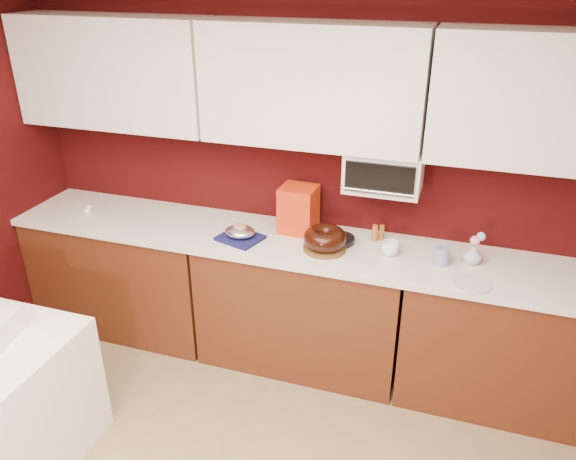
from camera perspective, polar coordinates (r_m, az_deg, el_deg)
The scene contains 28 objects.
wall_back at distance 3.68m, azimuth 3.01°, elevation 5.74°, with size 4.00×0.02×2.50m, color #370707.
base_cabinet_left at distance 4.29m, azimuth -15.88°, elevation -4.25°, with size 1.31×0.58×0.86m, color #542510.
base_cabinet_center at distance 3.78m, azimuth 1.46°, elevation -7.59°, with size 1.31×0.58×0.86m, color #542510.
base_cabinet_right at distance 3.70m, azimuth 22.01°, elevation -10.59°, with size 1.31×0.58×0.86m, color #542510.
countertop at distance 3.55m, azimuth 1.54°, elevation -1.51°, with size 4.00×0.62×0.04m, color silver.
upper_cabinet_left at distance 3.93m, azimuth -17.27°, elevation 15.05°, with size 1.31×0.33×0.70m, color white.
upper_cabinet_center at distance 3.36m, azimuth 2.47°, elevation 14.47°, with size 1.31×0.33×0.70m, color white.
upper_cabinet_right at distance 3.27m, azimuth 26.08°, elevation 11.62°, with size 1.31×0.33×0.70m, color white.
toaster_oven at distance 3.41m, azimuth 9.73°, elevation 6.03°, with size 0.45×0.30×0.25m, color white.
toaster_oven_door at distance 3.27m, azimuth 9.28°, elevation 5.14°, with size 0.40×0.02×0.18m, color black.
toaster_oven_handle at distance 3.28m, azimuth 9.14°, elevation 3.83°, with size 0.02×0.02×0.42m, color silver.
cake_base at distance 3.45m, azimuth 3.74°, elevation -1.84°, with size 0.26×0.26×0.02m, color brown.
bundt_cake at distance 3.42m, azimuth 3.77°, elevation -0.83°, with size 0.26×0.26×0.11m, color black.
navy_towel at distance 3.58m, azimuth -4.88°, elevation -0.81°, with size 0.26×0.22×0.02m, color #14154B.
foil_ham_nest at distance 3.56m, azimuth -4.91°, elevation -0.16°, with size 0.19×0.16×0.07m, color white.
roasted_ham at distance 3.55m, azimuth -4.92°, elevation 0.20°, with size 0.09×0.08×0.06m, color #C7795B.
pandoro_box at distance 3.62m, azimuth 1.07°, elevation 2.13°, with size 0.23×0.21×0.31m, color #A9110B.
dark_pan at distance 3.55m, azimuth 5.17°, elevation -0.97°, with size 0.20×0.20×0.03m, color black.
coffee_mug at distance 3.42m, azimuth 10.34°, elevation -1.71°, with size 0.09×0.09×0.10m, color white.
blue_jar at distance 3.38m, azimuth 15.37°, elevation -2.58°, with size 0.09×0.09×0.11m, color navy.
flower_vase at distance 3.44m, azimuth 18.28°, elevation -2.26°, with size 0.09×0.09×0.13m, color #B0B3C8.
flower_pink at distance 3.40m, azimuth 18.47°, elevation -1.03°, with size 0.06×0.06×0.06m, color pink.
flower_blue at distance 3.41m, azimuth 19.03°, elevation -0.63°, with size 0.05×0.05×0.05m, color #9ABAF7.
china_plate at distance 3.24m, azimuth 18.14°, elevation -5.27°, with size 0.21×0.21×0.01m, color silver.
amber_bottle at distance 3.57m, azimuth 8.81°, elevation -0.33°, with size 0.04×0.04×0.11m, color #9B561C.
egg_left at distance 4.18m, azimuth -19.76°, elevation 1.86°, with size 0.05×0.04×0.04m, color white.
egg_right at distance 4.23m, azimuth -19.59°, elevation 2.20°, with size 0.05×0.04×0.04m, color white.
amber_bottle_tall at distance 3.59m, azimuth 9.49°, elevation -0.26°, with size 0.03×0.03×0.10m, color brown.
Camera 1 is at (0.89, -1.09, 2.51)m, focal length 35.00 mm.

